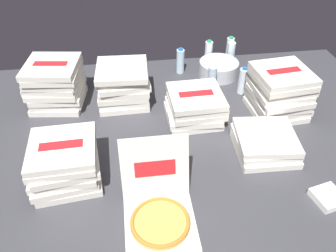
{
  "coord_description": "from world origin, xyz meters",
  "views": [
    {
      "loc": [
        -0.27,
        -1.51,
        1.47
      ],
      "look_at": [
        -0.05,
        0.1,
        0.14
      ],
      "focal_mm": 36.4,
      "sensor_mm": 36.0,
      "label": 1
    }
  ],
  "objects": [
    {
      "name": "ground_plane",
      "position": [
        0.0,
        0.0,
        -0.01
      ],
      "size": [
        3.2,
        2.4,
        0.02
      ],
      "primitive_type": "cube",
      "color": "#38383D"
    },
    {
      "name": "open_pizza_box",
      "position": [
        -0.17,
        -0.45,
        0.07
      ],
      "size": [
        0.35,
        0.45,
        0.37
      ],
      "color": "silver",
      "rests_on": "ground_plane"
    },
    {
      "name": "pizza_stack_right_near",
      "position": [
        -0.79,
        0.65,
        0.17
      ],
      "size": [
        0.41,
        0.41,
        0.33
      ],
      "color": "silver",
      "rests_on": "ground_plane"
    },
    {
      "name": "pizza_stack_right_mid",
      "position": [
        0.76,
        0.34,
        0.17
      ],
      "size": [
        0.4,
        0.41,
        0.33
      ],
      "color": "silver",
      "rests_on": "ground_plane"
    },
    {
      "name": "pizza_stack_center_near",
      "position": [
        0.16,
        0.33,
        0.1
      ],
      "size": [
        0.39,
        0.37,
        0.21
      ],
      "color": "silver",
      "rests_on": "ground_plane"
    },
    {
      "name": "pizza_stack_left_mid",
      "position": [
        -0.31,
        0.61,
        0.14
      ],
      "size": [
        0.38,
        0.39,
        0.29
      ],
      "color": "silver",
      "rests_on": "ground_plane"
    },
    {
      "name": "pizza_stack_left_far",
      "position": [
        -0.66,
        -0.12,
        0.12
      ],
      "size": [
        0.41,
        0.4,
        0.25
      ],
      "color": "silver",
      "rests_on": "ground_plane"
    },
    {
      "name": "pizza_stack_center_far",
      "position": [
        0.53,
        -0.04,
        0.06
      ],
      "size": [
        0.39,
        0.39,
        0.12
      ],
      "color": "silver",
      "rests_on": "ground_plane"
    },
    {
      "name": "ice_bucket",
      "position": [
        0.47,
        0.88,
        0.06
      ],
      "size": [
        0.32,
        0.32,
        0.12
      ],
      "primitive_type": "cylinder",
      "color": "#B7BABF",
      "rests_on": "ground_plane"
    },
    {
      "name": "water_bottle_0",
      "position": [
        0.43,
        1.09,
        0.1
      ],
      "size": [
        0.07,
        0.07,
        0.22
      ],
      "color": "white",
      "rests_on": "ground_plane"
    },
    {
      "name": "water_bottle_1",
      "position": [
        0.17,
        0.97,
        0.1
      ],
      "size": [
        0.07,
        0.07,
        0.22
      ],
      "color": "silver",
      "rests_on": "ground_plane"
    },
    {
      "name": "water_bottle_2",
      "position": [
        0.59,
        0.61,
        0.1
      ],
      "size": [
        0.07,
        0.07,
        0.22
      ],
      "color": "white",
      "rests_on": "ground_plane"
    },
    {
      "name": "water_bottle_3",
      "position": [
        0.62,
        1.05,
        0.1
      ],
      "size": [
        0.07,
        0.07,
        0.22
      ],
      "color": "silver",
      "rests_on": "ground_plane"
    },
    {
      "name": "water_bottle_4",
      "position": [
        0.63,
        1.13,
        0.1
      ],
      "size": [
        0.07,
        0.07,
        0.22
      ],
      "color": "silver",
      "rests_on": "ground_plane"
    },
    {
      "name": "water_bottle_5",
      "position": [
        0.36,
        0.67,
        0.1
      ],
      "size": [
        0.07,
        0.07,
        0.22
      ],
      "color": "silver",
      "rests_on": "ground_plane"
    },
    {
      "name": "napkin_pile",
      "position": [
        0.74,
        -0.47,
        0.02
      ],
      "size": [
        0.18,
        0.18,
        0.04
      ],
      "primitive_type": "cube",
      "rotation": [
        0.0,
        0.0,
        0.23
      ],
      "color": "white",
      "rests_on": "ground_plane"
    }
  ]
}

